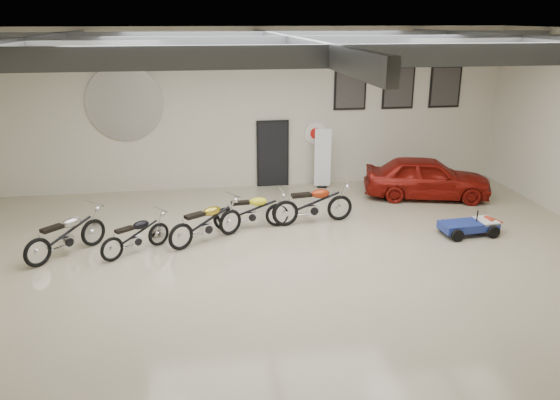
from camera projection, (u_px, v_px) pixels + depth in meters
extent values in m
cube|color=tan|center=(288.00, 263.00, 12.28)|extent=(16.00, 12.00, 0.01)
cube|color=slate|center=(289.00, 31.00, 10.69)|extent=(16.00, 12.00, 0.01)
cube|color=beige|center=(256.00, 110.00, 17.10)|extent=(16.00, 0.02, 5.00)
cube|color=black|center=(273.00, 154.00, 17.59)|extent=(0.92, 0.08, 2.10)
imported|color=maroon|center=(427.00, 177.00, 16.55)|extent=(2.40, 4.00, 1.28)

